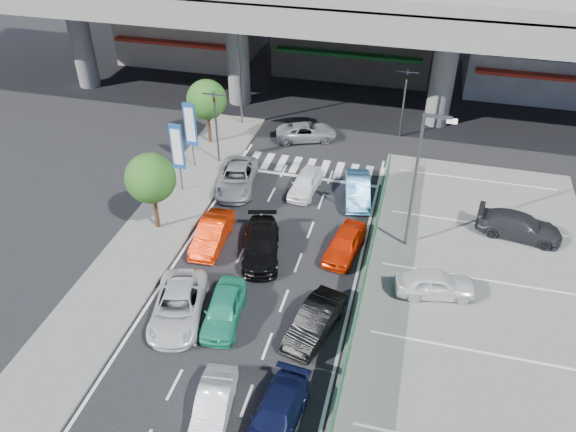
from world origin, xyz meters
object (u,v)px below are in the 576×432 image
(signboard_near, at_px, (177,149))
(sedan_white_mid_left, at_px, (178,306))
(parked_sedan_dgrey, at_px, (519,226))
(minivan_navy_back, at_px, (276,417))
(hatch_black_mid_right, at_px, (315,321))
(wagon_silver_front_left, at_px, (237,178))
(parked_sedan_white, at_px, (435,284))
(tree_near, at_px, (151,178))
(tree_far, at_px, (207,100))
(signboard_far, at_px, (190,126))
(hatch_white_back_mid, at_px, (213,405))
(sedan_white_front_mid, at_px, (305,183))
(crossing_wagon_silver, at_px, (306,132))
(kei_truck_front_right, at_px, (358,190))
(street_lamp_right, at_px, (419,172))
(traffic_light_left, at_px, (215,110))
(taxi_teal_mid, at_px, (224,309))
(street_lamp_left, at_px, (242,65))
(traffic_light_right, at_px, (406,86))
(taxi_orange_right, at_px, (345,243))
(sedan_black_mid, at_px, (261,245))
(traffic_cone, at_px, (412,275))
(taxi_orange_left, at_px, (212,234))

(signboard_near, relative_size, sedan_white_mid_left, 0.95)
(parked_sedan_dgrey, bearing_deg, minivan_navy_back, 155.24)
(hatch_black_mid_right, relative_size, wagon_silver_front_left, 0.84)
(sedan_white_mid_left, relative_size, parked_sedan_white, 1.25)
(tree_near, bearing_deg, tree_far, 94.36)
(signboard_far, xyz_separation_m, hatch_white_back_mid, (8.15, -17.95, -2.45))
(sedan_white_front_mid, bearing_deg, minivan_navy_back, -76.31)
(crossing_wagon_silver, bearing_deg, wagon_silver_front_left, 139.11)
(parked_sedan_dgrey, bearing_deg, sedan_white_mid_left, 132.11)
(kei_truck_front_right, distance_m, parked_sedan_white, 9.08)
(hatch_white_back_mid, bearing_deg, minivan_navy_back, -5.13)
(tree_far, bearing_deg, crossing_wagon_silver, 18.98)
(signboard_near, height_order, tree_near, tree_near)
(street_lamp_right, relative_size, signboard_far, 1.70)
(traffic_light_left, xyz_separation_m, crossing_wagon_silver, (5.07, 4.79, -3.32))
(traffic_light_left, bearing_deg, hatch_white_back_mid, -70.40)
(crossing_wagon_silver, bearing_deg, taxi_teal_mid, 160.87)
(parked_sedan_dgrey, bearing_deg, wagon_silver_front_left, 95.53)
(kei_truck_front_right, bearing_deg, tree_near, -161.67)
(sedan_white_mid_left, bearing_deg, street_lamp_left, 85.85)
(traffic_light_right, distance_m, sedan_white_front_mid, 10.97)
(hatch_black_mid_right, bearing_deg, hatch_white_back_mid, -104.66)
(sedan_white_front_mid, bearing_deg, taxi_orange_right, -53.09)
(sedan_black_mid, relative_size, wagon_silver_front_left, 0.96)
(street_lamp_left, height_order, parked_sedan_dgrey, street_lamp_left)
(tree_far, relative_size, sedan_white_front_mid, 1.28)
(signboard_far, bearing_deg, tree_far, 93.26)
(sedan_white_front_mid, bearing_deg, sedan_black_mid, -93.06)
(street_lamp_left, xyz_separation_m, traffic_cone, (13.89, -14.98, -4.38))
(taxi_teal_mid, bearing_deg, traffic_cone, 24.29)
(parked_sedan_white, bearing_deg, street_lamp_right, 12.25)
(sedan_white_front_mid, relative_size, kei_truck_front_right, 0.89)
(taxi_orange_left, xyz_separation_m, taxi_orange_right, (7.27, 1.00, -0.02))
(signboard_far, xyz_separation_m, kei_truck_front_right, (11.31, -1.12, -2.37))
(minivan_navy_back, distance_m, taxi_orange_right, 11.29)
(hatch_white_back_mid, relative_size, traffic_cone, 5.57)
(street_lamp_left, relative_size, signboard_far, 1.70)
(taxi_orange_right, relative_size, parked_sedan_white, 0.99)
(hatch_white_back_mid, height_order, parked_sedan_white, parked_sedan_white)
(signboard_near, xyz_separation_m, tree_far, (-0.60, 6.51, 0.32))
(hatch_black_mid_right, distance_m, taxi_orange_left, 8.56)
(tree_far, bearing_deg, tree_near, -85.64)
(sedan_white_mid_left, distance_m, crossing_wagon_silver, 19.16)
(street_lamp_left, xyz_separation_m, parked_sedan_white, (15.06, -15.70, -4.03))
(minivan_navy_back, bearing_deg, tree_near, 138.70)
(signboard_near, relative_size, hatch_white_back_mid, 1.26)
(street_lamp_left, relative_size, sedan_white_mid_left, 1.62)
(signboard_near, distance_m, wagon_silver_front_left, 4.20)
(signboard_near, bearing_deg, tree_near, -87.13)
(traffic_light_right, relative_size, hatch_white_back_mid, 1.40)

